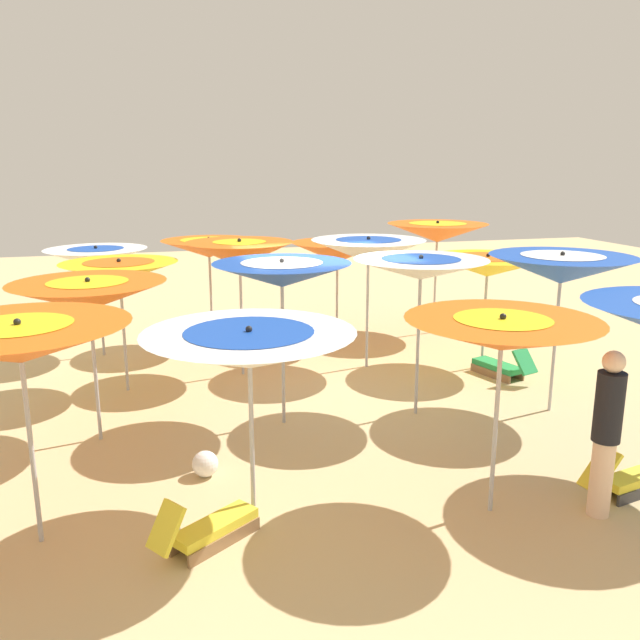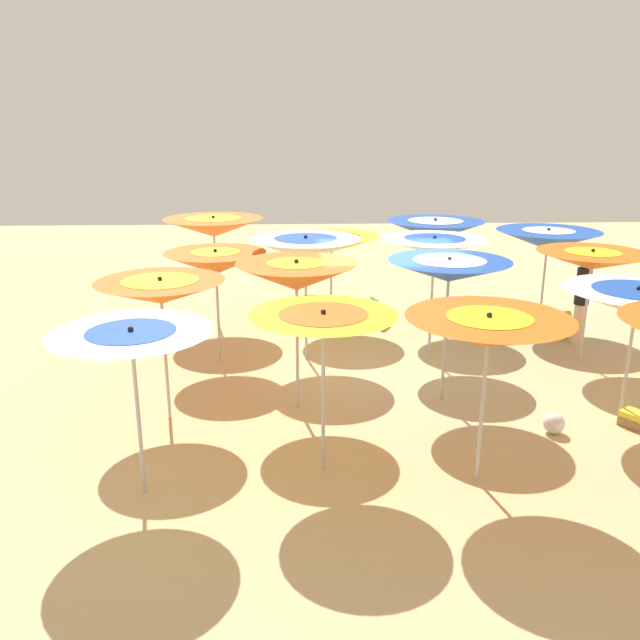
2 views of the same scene
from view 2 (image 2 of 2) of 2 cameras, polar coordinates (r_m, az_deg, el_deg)
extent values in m
cube|color=#D1B57F|center=(12.01, 5.97, -5.48)|extent=(38.67, 38.67, 0.04)
cylinder|color=#B2B2B7|center=(15.64, 18.94, 2.97)|extent=(0.05, 0.05, 2.03)
cone|color=#1947B2|center=(15.45, 19.30, 6.62)|extent=(2.28, 2.28, 0.42)
cone|color=white|center=(15.43, 19.34, 7.03)|extent=(1.14, 1.14, 0.21)
sphere|color=black|center=(15.41, 19.39, 7.50)|extent=(0.07, 0.07, 0.07)
cylinder|color=#B2B2B7|center=(15.03, 9.81, 3.52)|extent=(0.05, 0.05, 2.24)
cone|color=#1947B2|center=(14.82, 10.02, 7.73)|extent=(2.15, 2.15, 0.42)
cone|color=white|center=(14.80, 10.04, 8.11)|extent=(1.22, 1.22, 0.24)
sphere|color=black|center=(14.78, 10.07, 8.66)|extent=(0.07, 0.07, 0.07)
cylinder|color=#B2B2B7|center=(14.86, 0.98, 3.00)|extent=(0.05, 0.05, 1.93)
cone|color=yellow|center=(14.65, 1.00, 6.66)|extent=(2.11, 2.11, 0.37)
cone|color=orange|center=(14.64, 1.00, 6.96)|extent=(1.30, 1.30, 0.23)
sphere|color=black|center=(14.62, 1.00, 7.49)|extent=(0.07, 0.07, 0.07)
cylinder|color=#B2B2B7|center=(15.13, -9.09, 3.72)|extent=(0.05, 0.05, 2.28)
cone|color=orange|center=(14.91, -9.29, 7.99)|extent=(2.22, 2.22, 0.41)
cone|color=yellow|center=(14.90, -9.31, 8.35)|extent=(1.26, 1.26, 0.23)
sphere|color=black|center=(14.88, -9.33, 8.89)|extent=(0.07, 0.07, 0.07)
cylinder|color=#B2B2B7|center=(13.56, 22.21, 0.59)|extent=(0.05, 0.05, 2.04)
cone|color=orange|center=(13.33, 22.70, 4.80)|extent=(2.07, 2.07, 0.34)
cone|color=yellow|center=(13.31, 22.74, 5.18)|extent=(1.02, 1.02, 0.17)
sphere|color=black|center=(13.29, 22.79, 5.64)|extent=(0.07, 0.07, 0.07)
cylinder|color=#B2B2B7|center=(12.96, 9.72, 1.44)|extent=(0.05, 0.05, 2.26)
cone|color=white|center=(12.71, 9.97, 6.36)|extent=(1.99, 1.99, 0.31)
cone|color=#1947B2|center=(12.70, 9.99, 6.67)|extent=(1.17, 1.17, 0.18)
sphere|color=black|center=(12.68, 10.01, 7.18)|extent=(0.07, 0.07, 0.07)
cylinder|color=#B2B2B7|center=(12.75, -1.23, 1.32)|extent=(0.05, 0.05, 2.22)
cone|color=white|center=(12.50, -1.26, 6.22)|extent=(2.10, 2.10, 0.42)
cone|color=#1947B2|center=(12.48, -1.27, 6.65)|extent=(1.20, 1.20, 0.24)
sphere|color=black|center=(12.46, -1.27, 7.30)|extent=(0.07, 0.07, 0.07)
cylinder|color=#B2B2B7|center=(12.81, -8.91, 0.62)|extent=(0.05, 0.05, 1.97)
cone|color=orange|center=(12.57, -9.11, 4.94)|extent=(1.94, 1.94, 0.42)
cone|color=yellow|center=(12.55, -9.14, 5.45)|extent=(0.94, 0.94, 0.21)
sphere|color=black|center=(12.53, -9.16, 6.02)|extent=(0.07, 0.07, 0.07)
cylinder|color=#B2B2B7|center=(11.15, 25.34, -3.42)|extent=(0.05, 0.05, 1.95)
cone|color=white|center=(10.88, 25.98, 1.40)|extent=(2.19, 2.19, 0.38)
cone|color=#1947B2|center=(10.86, 26.03, 1.81)|extent=(1.33, 1.33, 0.23)
sphere|color=black|center=(10.83, 26.13, 2.53)|extent=(0.07, 0.07, 0.07)
cylinder|color=#B2B2B7|center=(11.00, 10.89, -1.48)|extent=(0.05, 0.05, 2.24)
cone|color=#1947B2|center=(10.71, 11.22, 4.22)|extent=(1.98, 1.98, 0.35)
cone|color=white|center=(10.69, 11.24, 4.63)|extent=(1.17, 1.17, 0.21)
sphere|color=black|center=(10.67, 11.28, 5.30)|extent=(0.07, 0.07, 0.07)
cylinder|color=#B2B2B7|center=(10.51, -2.00, -2.11)|extent=(0.05, 0.05, 2.22)
cone|color=orange|center=(10.20, -2.07, 3.79)|extent=(1.91, 1.91, 0.44)
cone|color=yellow|center=(10.18, -2.07, 4.43)|extent=(0.94, 0.94, 0.22)
sphere|color=black|center=(10.15, -2.08, 5.16)|extent=(0.07, 0.07, 0.07)
cylinder|color=#B2B2B7|center=(10.44, -13.37, -3.15)|extent=(0.05, 0.05, 2.07)
cone|color=orange|center=(10.14, -13.76, 2.37)|extent=(1.95, 1.95, 0.36)
cone|color=yellow|center=(10.12, -13.79, 2.81)|extent=(1.16, 1.16, 0.21)
sphere|color=black|center=(10.09, -13.84, 3.53)|extent=(0.07, 0.07, 0.07)
cylinder|color=#B2B2B7|center=(8.64, 13.99, -7.55)|extent=(0.05, 0.05, 2.06)
cone|color=orange|center=(8.28, 14.50, -1.04)|extent=(2.07, 2.07, 0.38)
cone|color=yellow|center=(8.25, 14.55, -0.38)|extent=(1.06, 1.06, 0.20)
sphere|color=black|center=(8.21, 14.61, 0.43)|extent=(0.07, 0.07, 0.07)
cylinder|color=#B2B2B7|center=(8.65, 0.28, -7.04)|extent=(0.05, 0.05, 2.05)
cone|color=yellow|center=(8.29, 0.29, -0.55)|extent=(1.91, 1.91, 0.32)
cone|color=orange|center=(8.27, 0.29, -0.08)|extent=(1.15, 1.15, 0.19)
sphere|color=black|center=(8.23, 0.29, 0.72)|extent=(0.07, 0.07, 0.07)
cylinder|color=#B2B2B7|center=(8.45, -15.58, -8.53)|extent=(0.05, 0.05, 1.99)
cone|color=white|center=(8.09, -16.13, -2.15)|extent=(1.96, 1.96, 0.35)
cone|color=#1947B2|center=(8.06, -16.17, -1.58)|extent=(1.06, 1.06, 0.19)
sphere|color=black|center=(8.02, -16.24, -0.77)|extent=(0.07, 0.07, 0.07)
cube|color=#333338|center=(15.42, 18.97, -0.88)|extent=(0.93, 0.23, 0.14)
cube|color=#333338|center=(15.57, 19.84, -0.80)|extent=(0.93, 0.23, 0.14)
cube|color=yellow|center=(15.46, 19.45, -0.41)|extent=(0.98, 0.47, 0.10)
cube|color=yellow|center=(14.88, 20.88, -0.23)|extent=(0.44, 0.35, 0.43)
cube|color=olive|center=(14.99, 3.28, -0.46)|extent=(0.30, 0.91, 0.14)
cube|color=olive|center=(15.30, 2.79, -0.09)|extent=(0.30, 0.91, 0.14)
cube|color=green|center=(15.11, 3.04, 0.17)|extent=(0.60, 1.00, 0.10)
cube|color=green|center=(15.27, 5.20, 1.23)|extent=(0.43, 0.42, 0.40)
cylinder|color=beige|center=(14.84, 21.69, -0.34)|extent=(0.24, 0.24, 0.88)
cylinder|color=black|center=(14.63, 22.03, 2.75)|extent=(0.30, 0.30, 0.77)
sphere|color=beige|center=(14.53, 22.25, 4.68)|extent=(0.24, 0.24, 0.24)
sphere|color=white|center=(10.61, 19.79, -8.50)|extent=(0.33, 0.33, 0.33)
camera|label=1|loc=(14.12, 52.71, 7.41)|focal=36.72mm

